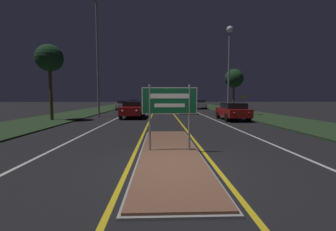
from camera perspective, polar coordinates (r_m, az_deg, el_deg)
ground_plane at (r=6.24m, az=1.01°, el=-13.04°), size 160.00×160.00×0.00m
median_island at (r=7.76m, az=0.39°, el=-9.16°), size 1.99×8.42×0.10m
verge_left at (r=27.58m, az=-21.45°, el=0.54°), size 5.00×100.00×0.08m
verge_right at (r=27.79m, az=18.69°, el=0.65°), size 5.00×100.00×0.08m
centre_line_yellow_left at (r=31.01m, az=-3.60°, el=1.22°), size 0.12×70.00×0.01m
centre_line_yellow_right at (r=31.03m, az=0.78°, el=1.23°), size 0.12×70.00×0.01m
lane_line_white_left at (r=31.24m, az=-9.14°, el=1.20°), size 0.12×70.00×0.01m
lane_line_white_right at (r=31.32m, az=6.30°, el=1.24°), size 0.12×70.00×0.01m
edge_line_white_left at (r=31.75m, az=-14.52°, el=1.16°), size 0.10×70.00×0.01m
edge_line_white_right at (r=31.89m, az=11.64°, el=1.23°), size 0.10×70.00×0.01m
highway_sign at (r=7.53m, az=0.40°, el=2.92°), size 1.85×0.07×2.23m
streetlight_left_near at (r=23.01m, az=-17.60°, el=18.56°), size 0.59×0.59×11.31m
streetlight_right_near at (r=23.52m, az=15.29°, el=15.15°), size 0.63×0.63×8.75m
car_receding_0 at (r=19.16m, az=16.08°, el=1.13°), size 1.89×4.33×1.41m
car_receding_1 at (r=26.38m, az=4.49°, el=2.26°), size 1.85×4.19×1.43m
car_receding_2 at (r=36.50m, az=7.81°, el=2.91°), size 2.04×4.57×1.43m
car_receding_3 at (r=45.42m, az=1.32°, el=3.29°), size 1.90×4.46×1.40m
car_approaching_0 at (r=20.82m, az=-8.87°, el=1.66°), size 1.97×4.82×1.49m
car_approaching_1 at (r=34.13m, az=-11.17°, el=2.67°), size 1.89×4.11×1.37m
car_approaching_2 at (r=46.22m, az=-8.65°, el=3.24°), size 1.98×4.70×1.37m
warning_sign at (r=30.15m, az=18.59°, el=3.46°), size 0.60×0.06×2.11m
roadside_palm_left at (r=20.32m, az=-27.90°, el=12.60°), size 2.09×2.09×5.91m
roadside_palm_right at (r=30.46m, az=16.41°, el=9.00°), size 2.38×2.38×5.41m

